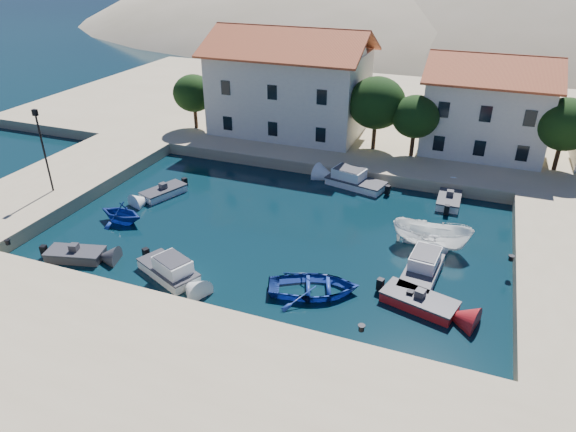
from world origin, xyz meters
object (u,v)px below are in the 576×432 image
object	(u,v)px
cabin_cruiser_south	(168,269)
building_left	(290,79)
building_mid	(487,103)
rowboat_south	(314,292)
boat_east	(430,247)
lamppost	(42,143)
cabin_cruiser_east	(421,271)

from	to	relation	value
cabin_cruiser_south	building_left	bearing A→B (deg)	118.34
building_mid	rowboat_south	distance (m)	26.45
building_left	boat_east	world-z (taller)	building_left
rowboat_south	boat_east	bearing A→B (deg)	-56.38
building_left	building_mid	distance (m)	18.04
building_left	rowboat_south	distance (m)	26.69
building_mid	boat_east	world-z (taller)	building_mid
building_left	lamppost	distance (m)	23.10
cabin_cruiser_east	boat_east	world-z (taller)	cabin_cruiser_east
cabin_cruiser_south	boat_east	xyz separation A→B (m)	(14.07, 8.87, -0.48)
cabin_cruiser_south	cabin_cruiser_east	xyz separation A→B (m)	(14.01, 5.08, -0.00)
building_mid	rowboat_south	xyz separation A→B (m)	(-7.51, -24.82, -5.22)
rowboat_south	cabin_cruiser_east	size ratio (longest dim) A/B	1.10
lamppost	cabin_cruiser_south	distance (m)	15.05
building_mid	cabin_cruiser_east	bearing A→B (deg)	-95.60
lamppost	boat_east	xyz separation A→B (m)	(27.48, 3.57, -4.75)
rowboat_south	building_mid	bearing A→B (deg)	-36.59
cabin_cruiser_south	rowboat_south	distance (m)	8.71
building_mid	cabin_cruiser_east	size ratio (longest dim) A/B	2.26
rowboat_south	cabin_cruiser_east	bearing A→B (deg)	-76.28
building_mid	lamppost	size ratio (longest dim) A/B	1.69
building_left	boat_east	bearing A→B (deg)	-45.80
building_left	cabin_cruiser_south	world-z (taller)	building_left
building_left	rowboat_south	size ratio (longest dim) A/B	2.86
lamppost	building_mid	bearing A→B (deg)	35.45
boat_east	lamppost	bearing A→B (deg)	98.11
building_mid	boat_east	xyz separation A→B (m)	(-2.02, -17.43, -5.22)
cabin_cruiser_south	rowboat_south	xyz separation A→B (m)	(8.57, 1.49, -0.48)
cabin_cruiser_south	boat_east	distance (m)	16.64
cabin_cruiser_east	building_left	bearing A→B (deg)	43.89
rowboat_south	cabin_cruiser_east	world-z (taller)	cabin_cruiser_east
building_left	rowboat_south	bearing A→B (deg)	-66.24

